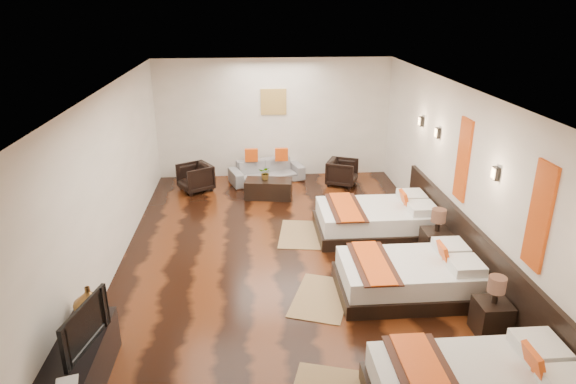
{
  "coord_description": "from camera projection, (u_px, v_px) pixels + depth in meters",
  "views": [
    {
      "loc": [
        -0.57,
        -6.98,
        4.05
      ],
      "look_at": [
        0.02,
        0.67,
        1.1
      ],
      "focal_mm": 31.5,
      "sensor_mm": 36.0,
      "label": 1
    }
  ],
  "objects": [
    {
      "name": "floor",
      "position": [
        290.0,
        272.0,
        7.99
      ],
      "size": [
        5.5,
        9.5,
        0.01
      ],
      "primitive_type": "cube",
      "color": "black",
      "rests_on": "ground"
    },
    {
      "name": "ceiling",
      "position": [
        290.0,
        95.0,
        6.99
      ],
      "size": [
        5.5,
        9.5,
        0.01
      ],
      "primitive_type": "cube",
      "color": "white",
      "rests_on": "floor"
    },
    {
      "name": "back_wall",
      "position": [
        274.0,
        119.0,
        11.91
      ],
      "size": [
        5.5,
        0.01,
        2.8
      ],
      "primitive_type": "cube",
      "color": "silver",
      "rests_on": "floor"
    },
    {
      "name": "left_wall",
      "position": [
        101.0,
        195.0,
        7.29
      ],
      "size": [
        0.01,
        9.5,
        2.8
      ],
      "primitive_type": "cube",
      "color": "silver",
      "rests_on": "floor"
    },
    {
      "name": "right_wall",
      "position": [
        470.0,
        184.0,
        7.69
      ],
      "size": [
        0.01,
        9.5,
        2.8
      ],
      "primitive_type": "cube",
      "color": "silver",
      "rests_on": "floor"
    },
    {
      "name": "headboard_panel",
      "position": [
        481.0,
        265.0,
        7.28
      ],
      "size": [
        0.08,
        6.6,
        0.9
      ],
      "primitive_type": "cube",
      "color": "black",
      "rests_on": "floor"
    },
    {
      "name": "bed_mid",
      "position": [
        410.0,
        277.0,
        7.34
      ],
      "size": [
        2.05,
        1.29,
        0.78
      ],
      "color": "black",
      "rests_on": "floor"
    },
    {
      "name": "bed_far",
      "position": [
        377.0,
        220.0,
        9.2
      ],
      "size": [
        2.15,
        1.35,
        0.82
      ],
      "color": "black",
      "rests_on": "floor"
    },
    {
      "name": "nightstand_a",
      "position": [
        492.0,
        314.0,
        6.43
      ],
      "size": [
        0.42,
        0.42,
        0.82
      ],
      "color": "black",
      "rests_on": "floor"
    },
    {
      "name": "nightstand_b",
      "position": [
        436.0,
        241.0,
        8.34
      ],
      "size": [
        0.44,
        0.44,
        0.87
      ],
      "color": "black",
      "rests_on": "floor"
    },
    {
      "name": "jute_mat_mid",
      "position": [
        321.0,
        298.0,
        7.29
      ],
      "size": [
        1.11,
        1.38,
        0.01
      ],
      "primitive_type": "cube",
      "rotation": [
        0.0,
        0.0,
        -0.34
      ],
      "color": "olive",
      "rests_on": "floor"
    },
    {
      "name": "jute_mat_far",
      "position": [
        301.0,
        234.0,
        9.26
      ],
      "size": [
        0.92,
        1.3,
        0.01
      ],
      "primitive_type": "cube",
      "rotation": [
        0.0,
        0.0,
        -0.15
      ],
      "color": "olive",
      "rests_on": "floor"
    },
    {
      "name": "tv_console",
      "position": [
        75.0,
        377.0,
        5.37
      ],
      "size": [
        0.5,
        1.8,
        0.55
      ],
      "primitive_type": "cube",
      "color": "black",
      "rests_on": "floor"
    },
    {
      "name": "tv",
      "position": [
        78.0,
        325.0,
        5.35
      ],
      "size": [
        0.32,
        0.89,
        0.51
      ],
      "primitive_type": "imported",
      "rotation": [
        0.0,
        0.0,
        1.34
      ],
      "color": "black",
      "rests_on": "tv_console"
    },
    {
      "name": "figurine",
      "position": [
        89.0,
        301.0,
        5.89
      ],
      "size": [
        0.45,
        0.45,
        0.38
      ],
      "primitive_type": "imported",
      "rotation": [
        0.0,
        0.0,
        0.27
      ],
      "color": "brown",
      "rests_on": "tv_console"
    },
    {
      "name": "sofa",
      "position": [
        267.0,
        171.0,
        11.88
      ],
      "size": [
        1.83,
        1.15,
        0.5
      ],
      "primitive_type": "imported",
      "rotation": [
        0.0,
        0.0,
        0.3
      ],
      "color": "gray",
      "rests_on": "floor"
    },
    {
      "name": "armchair_left",
      "position": [
        195.0,
        178.0,
        11.28
      ],
      "size": [
        0.91,
        0.9,
        0.61
      ],
      "primitive_type": "imported",
      "rotation": [
        0.0,
        0.0,
        -1.03
      ],
      "color": "black",
      "rests_on": "floor"
    },
    {
      "name": "armchair_right",
      "position": [
        342.0,
        172.0,
        11.64
      ],
      "size": [
        0.85,
        0.84,
        0.6
      ],
      "primitive_type": "imported",
      "rotation": [
        0.0,
        0.0,
        1.17
      ],
      "color": "black",
      "rests_on": "floor"
    },
    {
      "name": "coffee_table",
      "position": [
        269.0,
        189.0,
        10.92
      ],
      "size": [
        1.06,
        0.64,
        0.4
      ],
      "primitive_type": "cube",
      "rotation": [
        0.0,
        0.0,
        -0.15
      ],
      "color": "black",
      "rests_on": "floor"
    },
    {
      "name": "table_plant",
      "position": [
        266.0,
        173.0,
        10.83
      ],
      "size": [
        0.34,
        0.32,
        0.3
      ],
      "primitive_type": "imported",
      "rotation": [
        0.0,
        0.0,
        -0.36
      ],
      "color": "#2B591D",
      "rests_on": "coffee_table"
    },
    {
      "name": "orange_panel_a",
      "position": [
        539.0,
        216.0,
        5.81
      ],
      "size": [
        0.04,
        0.4,
        1.3
      ],
      "primitive_type": "cube",
      "color": "#D86014",
      "rests_on": "right_wall"
    },
    {
      "name": "orange_panel_b",
      "position": [
        463.0,
        160.0,
        7.86
      ],
      "size": [
        0.04,
        0.4,
        1.3
      ],
      "primitive_type": "cube",
      "color": "#D86014",
      "rests_on": "right_wall"
    },
    {
      "name": "sconce_mid",
      "position": [
        495.0,
        173.0,
        6.78
      ],
      "size": [
        0.07,
        0.12,
        0.18
      ],
      "color": "black",
      "rests_on": "right_wall"
    },
    {
      "name": "sconce_far",
      "position": [
        437.0,
        133.0,
        8.83
      ],
      "size": [
        0.07,
        0.12,
        0.18
      ],
      "color": "black",
      "rests_on": "right_wall"
    },
    {
      "name": "sconce_lounge",
      "position": [
        421.0,
        121.0,
        9.67
      ],
      "size": [
        0.07,
        0.12,
        0.18
      ],
      "color": "black",
      "rests_on": "right_wall"
    },
    {
      "name": "gold_artwork",
      "position": [
        274.0,
        102.0,
        11.75
      ],
      "size": [
        0.6,
        0.04,
        0.6
      ],
      "primitive_type": "cube",
      "color": "#AD873F",
      "rests_on": "back_wall"
    }
  ]
}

